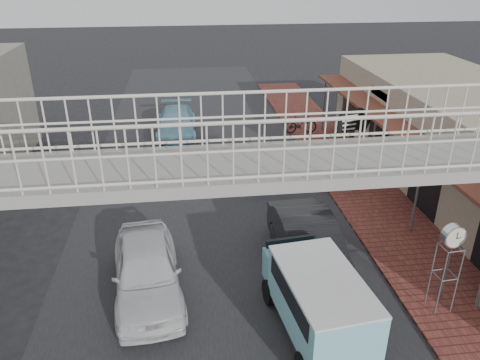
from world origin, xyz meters
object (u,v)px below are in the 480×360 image
object	(u,v)px
arrow_sign	(365,120)
angkot_far	(176,123)
motorcycle_near	(342,182)
motorcycle_far	(300,124)
angkot_van	(318,295)
dark_sedan	(309,245)
street_clock	(453,240)
white_hatchback	(147,270)
angkot_curb	(261,158)

from	to	relation	value
arrow_sign	angkot_far	bearing A→B (deg)	130.64
motorcycle_near	motorcycle_far	xyz separation A→B (m)	(-0.00, 7.13, 0.13)
motorcycle_near	angkot_van	bearing A→B (deg)	162.01
dark_sedan	motorcycle_far	world-z (taller)	dark_sedan
motorcycle_near	arrow_sign	size ratio (longest dim) A/B	0.54
street_clock	white_hatchback	bearing A→B (deg)	162.92
dark_sedan	motorcycle_near	size ratio (longest dim) A/B	3.11
angkot_van	arrow_sign	size ratio (longest dim) A/B	1.39
angkot_curb	angkot_van	xyz separation A→B (m)	(-0.31, -10.38, 0.62)
angkot_van	motorcycle_far	distance (m)	15.21
angkot_curb	angkot_far	size ratio (longest dim) A/B	0.86
angkot_van	motorcycle_near	size ratio (longest dim) A/B	2.60
white_hatchback	angkot_curb	world-z (taller)	white_hatchback
white_hatchback	angkot_van	bearing A→B (deg)	-32.96
angkot_curb	motorcycle_near	distance (m)	3.98
angkot_far	street_clock	xyz separation A→B (m)	(7.06, -15.04, 1.53)
white_hatchback	motorcycle_near	xyz separation A→B (m)	(7.60, 5.52, -0.27)
angkot_far	arrow_sign	bearing A→B (deg)	-34.92
white_hatchback	angkot_van	distance (m)	4.88
dark_sedan	angkot_far	size ratio (longest dim) A/B	0.97
white_hatchback	arrow_sign	distance (m)	11.79
angkot_far	motorcycle_far	bearing A→B (deg)	-4.51
street_clock	arrow_sign	xyz separation A→B (m)	(1.09, 9.14, 0.21)
white_hatchback	motorcycle_far	distance (m)	14.76
angkot_curb	street_clock	xyz separation A→B (m)	(3.28, -9.93, 1.66)
angkot_curb	street_clock	world-z (taller)	street_clock
angkot_curb	motorcycle_near	world-z (taller)	angkot_curb
angkot_far	street_clock	size ratio (longest dim) A/B	1.94
dark_sedan	angkot_far	bearing A→B (deg)	106.65
street_clock	arrow_sign	world-z (taller)	arrow_sign
dark_sedan	arrow_sign	world-z (taller)	arrow_sign
dark_sedan	motorcycle_far	xyz separation A→B (m)	(2.71, 12.02, -0.17)
white_hatchback	street_clock	xyz separation A→B (m)	(7.93, -1.74, 1.48)
white_hatchback	dark_sedan	xyz separation A→B (m)	(4.89, 0.63, 0.02)
arrow_sign	angkot_curb	bearing A→B (deg)	156.26
angkot_far	street_clock	bearing A→B (deg)	-63.88
angkot_curb	arrow_sign	world-z (taller)	arrow_sign
motorcycle_far	angkot_far	bearing A→B (deg)	87.35
white_hatchback	angkot_far	size ratio (longest dim) A/B	0.91
motorcycle_far	dark_sedan	bearing A→B (deg)	170.13
angkot_van	motorcycle_near	distance (m)	8.41
angkot_curb	angkot_van	size ratio (longest dim) A/B	1.07
angkot_van	street_clock	bearing A→B (deg)	0.72
street_clock	dark_sedan	bearing A→B (deg)	137.42
angkot_curb	angkot_far	distance (m)	6.36
angkot_van	street_clock	xyz separation A→B (m)	(3.60, 0.46, 1.04)
arrow_sign	white_hatchback	bearing A→B (deg)	-154.16
motorcycle_near	street_clock	world-z (taller)	street_clock
motorcycle_near	arrow_sign	distance (m)	3.07
arrow_sign	street_clock	bearing A→B (deg)	-110.30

